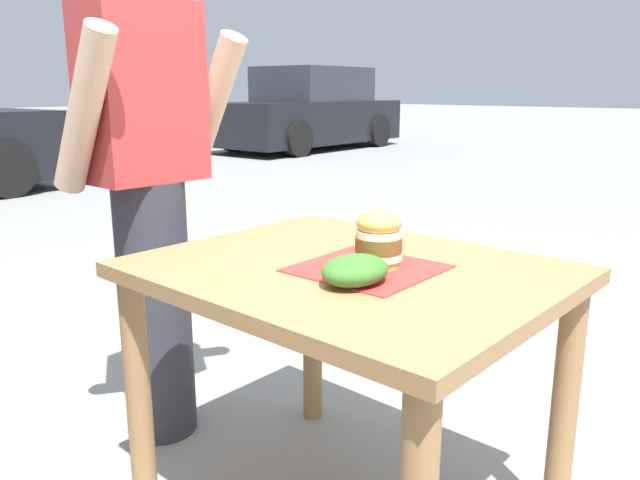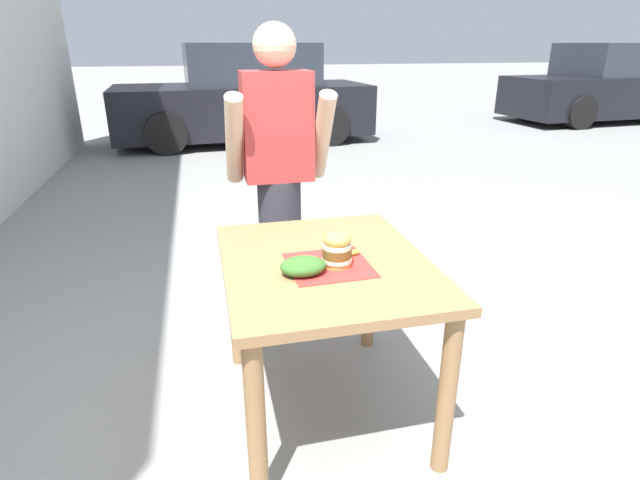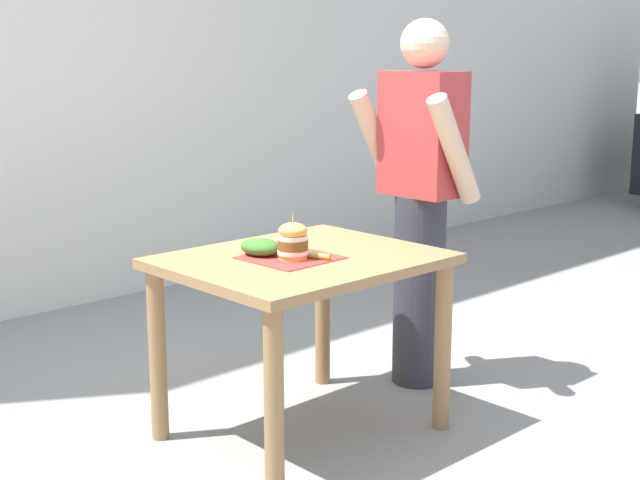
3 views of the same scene
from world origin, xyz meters
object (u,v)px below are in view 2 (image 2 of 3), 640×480
at_px(patio_table, 325,287).
at_px(parked_car_far_end, 607,87).
at_px(sandwich, 337,249).
at_px(pickle_spear, 348,254).
at_px(diner_across_table, 279,181).
at_px(parked_car_mid_block, 245,98).
at_px(side_salad, 303,266).

height_order(patio_table, parked_car_far_end, parked_car_far_end).
bearing_deg(sandwich, pickle_spear, 45.29).
distance_m(sandwich, diner_across_table, 0.87).
xyz_separation_m(sandwich, parked_car_mid_block, (0.31, 7.05, -0.11)).
bearing_deg(patio_table, pickle_spear, -0.90).
bearing_deg(diner_across_table, sandwich, -83.82).
height_order(diner_across_table, parked_car_mid_block, diner_across_table).
height_order(sandwich, parked_car_far_end, parked_car_far_end).
xyz_separation_m(pickle_spear, side_salad, (-0.22, -0.11, 0.02)).
distance_m(diner_across_table, parked_car_far_end, 10.70).
xyz_separation_m(sandwich, pickle_spear, (0.07, 0.07, -0.06)).
xyz_separation_m(sandwich, parked_car_far_end, (8.13, 7.70, -0.11)).
distance_m(patio_table, side_salad, 0.23).
xyz_separation_m(side_salad, diner_across_table, (0.05, 0.91, 0.10)).
bearing_deg(side_salad, parked_car_far_end, 43.07).
height_order(side_salad, diner_across_table, diner_across_table).
xyz_separation_m(pickle_spear, parked_car_mid_block, (0.24, 6.98, -0.05)).
xyz_separation_m(patio_table, side_salad, (-0.12, -0.11, 0.16)).
distance_m(sandwich, parked_car_mid_block, 7.06).
relative_size(patio_table, parked_car_far_end, 0.24).
bearing_deg(sandwich, diner_across_table, 96.18).
bearing_deg(parked_car_far_end, patio_table, -136.94).
distance_m(patio_table, sandwich, 0.22).
bearing_deg(parked_car_mid_block, side_salad, -93.67).
relative_size(diner_across_table, parked_car_far_end, 0.39).
bearing_deg(sandwich, side_salad, -163.97).
distance_m(sandwich, parked_car_far_end, 11.20).
relative_size(side_salad, parked_car_far_end, 0.04).
xyz_separation_m(patio_table, parked_car_far_end, (8.16, 7.63, 0.10)).
relative_size(pickle_spear, parked_car_mid_block, 0.02).
bearing_deg(patio_table, parked_car_far_end, 43.06).
height_order(sandwich, pickle_spear, sandwich).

